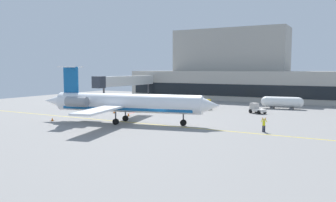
% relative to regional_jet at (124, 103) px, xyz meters
% --- Properties ---
extents(ground, '(120.00, 120.00, 0.11)m').
position_rel_regional_jet_xyz_m(ground, '(5.60, 0.85, -3.06)').
color(ground, gray).
extents(terminal_building, '(65.90, 15.28, 19.06)m').
position_rel_regional_jet_xyz_m(terminal_building, '(3.82, 48.88, 3.94)').
color(terminal_building, '#ADA89E').
rests_on(terminal_building, ground).
extents(jet_bridge_west, '(2.40, 23.44, 6.46)m').
position_rel_regional_jet_xyz_m(jet_bridge_west, '(-20.27, 28.37, 2.08)').
color(jet_bridge_west, silver).
rests_on(jet_bridge_west, ground).
extents(regional_jet, '(27.74, 22.53, 8.49)m').
position_rel_regional_jet_xyz_m(regional_jet, '(0.00, 0.00, 0.00)').
color(regional_jet, white).
rests_on(regional_jet, ground).
extents(baggage_tug, '(3.29, 2.90, 1.84)m').
position_rel_regional_jet_xyz_m(baggage_tug, '(14.39, 20.97, -2.17)').
color(baggage_tug, silver).
rests_on(baggage_tug, ground).
extents(pushback_tractor, '(3.63, 3.32, 2.01)m').
position_rel_regional_jet_xyz_m(pushback_tractor, '(3.48, 22.71, -2.09)').
color(pushback_tractor, '#E5B20C').
rests_on(pushback_tractor, ground).
extents(fuel_tank, '(8.26, 2.95, 2.47)m').
position_rel_regional_jet_xyz_m(fuel_tank, '(17.18, 30.39, -1.62)').
color(fuel_tank, white).
rests_on(fuel_tank, ground).
extents(marshaller, '(0.78, 0.46, 1.88)m').
position_rel_regional_jet_xyz_m(marshaller, '(19.95, 2.64, -2.05)').
color(marshaller, '#191E33').
rests_on(marshaller, ground).
extents(safety_cone_alpha, '(0.47, 0.47, 0.55)m').
position_rel_regional_jet_xyz_m(safety_cone_alpha, '(-13.00, 9.18, -2.76)').
color(safety_cone_alpha, orange).
rests_on(safety_cone_alpha, ground).
extents(safety_cone_bravo, '(0.47, 0.47, 0.55)m').
position_rel_regional_jet_xyz_m(safety_cone_bravo, '(-11.12, -3.63, -2.76)').
color(safety_cone_bravo, orange).
rests_on(safety_cone_bravo, ground).
extents(safety_cone_charlie, '(0.47, 0.47, 0.55)m').
position_rel_regional_jet_xyz_m(safety_cone_charlie, '(-3.85, 6.49, -2.76)').
color(safety_cone_charlie, orange).
rests_on(safety_cone_charlie, ground).
extents(safety_cone_delta, '(0.47, 0.47, 0.55)m').
position_rel_regional_jet_xyz_m(safety_cone_delta, '(-8.43, 8.48, -2.76)').
color(safety_cone_delta, orange).
rests_on(safety_cone_delta, ground).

